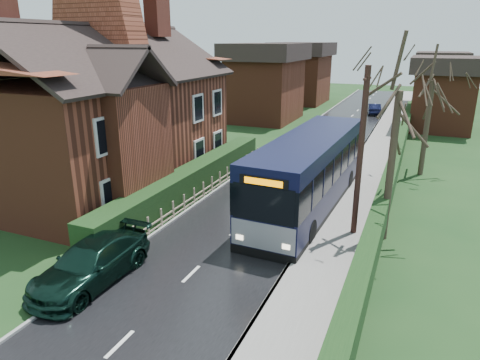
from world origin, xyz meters
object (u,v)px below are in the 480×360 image
at_px(bus, 309,173).
at_px(car_silver, 276,156).
at_px(bus_stop_sign, 299,217).
at_px(car_green, 91,263).
at_px(telegraph_pole, 360,154).
at_px(brick_house, 107,109).

bearing_deg(bus, car_silver, 123.39).
bearing_deg(bus_stop_sign, bus, 106.36).
bearing_deg(bus_stop_sign, car_green, -140.18).
bearing_deg(bus, telegraph_pole, -39.37).
xyz_separation_m(car_silver, bus_stop_sign, (4.70, -11.61, 1.08)).
relative_size(bus, bus_stop_sign, 4.32).
xyz_separation_m(car_green, bus_stop_sign, (6.10, 4.09, 1.12)).
xyz_separation_m(brick_house, car_silver, (7.23, 7.22, -3.63)).
height_order(bus_stop_sign, telegraph_pole, telegraph_pole).
distance_m(brick_house, bus, 11.29).
xyz_separation_m(brick_house, car_green, (5.83, -8.48, -3.67)).
xyz_separation_m(bus, bus_stop_sign, (1.00, -5.46, 0.04)).
distance_m(car_silver, telegraph_pole, 10.92).
height_order(car_silver, bus_stop_sign, bus_stop_sign).
height_order(brick_house, bus_stop_sign, brick_house).
bearing_deg(telegraph_pole, car_green, -128.59).
relative_size(brick_house, car_silver, 3.34).
distance_m(brick_house, telegraph_pole, 13.62).
bearing_deg(car_green, car_silver, 85.49).
bearing_deg(telegraph_pole, brick_house, -177.05).
distance_m(brick_house, car_silver, 10.85).
bearing_deg(bus, bus_stop_sign, -77.26).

